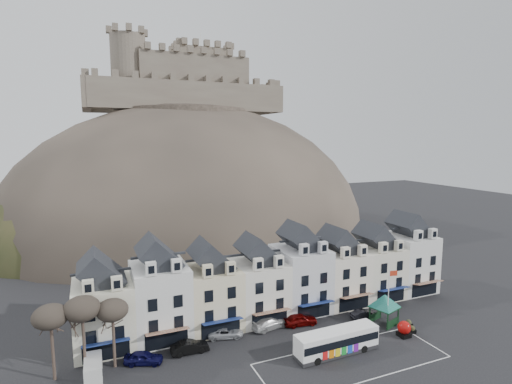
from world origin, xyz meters
TOP-DOWN VIEW (x-y plane):
  - ground at (0.00, 0.00)m, footprint 300.00×300.00m
  - coach_bay_markings at (2.00, 1.25)m, footprint 22.00×7.50m
  - townhouse_terrace at (0.15, 15.97)m, footprint 54.40×9.35m
  - castle_hill at (1.25, 68.95)m, footprint 100.00×76.00m
  - castle at (0.51, 75.93)m, footprint 50.20×22.20m
  - tree_left_far at (-29.00, 10.50)m, footprint 3.61×3.61m
  - tree_left_mid at (-26.00, 10.50)m, footprint 3.78×3.78m
  - tree_left_near at (-23.00, 10.50)m, footprint 3.43×3.43m
  - bus at (1.19, 3.21)m, footprint 10.47×2.61m
  - bus_shelter at (11.51, 7.10)m, footprint 6.26×6.26m
  - red_buoy at (11.45, 3.25)m, footprint 1.66×1.66m
  - flagpole at (11.21, 5.98)m, footprint 1.15×0.33m
  - white_van at (-25.23, 9.50)m, footprint 1.88×4.14m
  - planter_west at (13.75, 4.89)m, footprint 1.18×0.78m
  - planter_east at (13.00, 3.50)m, footprint 1.13×0.73m
  - car_navy at (-20.00, 9.87)m, footprint 4.59×3.13m
  - car_black at (-14.66, 10.11)m, footprint 4.49×1.61m
  - car_silver at (-9.60, 12.00)m, footprint 4.86×3.08m
  - car_white at (-3.42, 12.00)m, footprint 5.57×3.06m
  - car_maroon at (0.80, 11.20)m, footprint 4.80×2.43m
  - car_charcoal at (10.00, 9.50)m, footprint 3.85×1.65m

SIDE VIEW (x-z plane):
  - ground at x=0.00m, z-range 0.00..0.00m
  - coach_bay_markings at x=2.00m, z-range -0.01..0.01m
  - castle_hill at x=1.25m, z-range -33.89..34.11m
  - planter_east at x=13.00m, z-range -0.02..1.03m
  - planter_west at x=13.75m, z-range -0.02..1.09m
  - car_charcoal at x=10.00m, z-range 0.00..1.23m
  - car_silver at x=-9.60m, z-range 0.00..1.27m
  - car_navy at x=-20.00m, z-range 0.00..1.45m
  - car_black at x=-14.66m, z-range 0.00..1.47m
  - car_white at x=-3.42m, z-range 0.00..1.53m
  - car_maroon at x=0.80m, z-range 0.00..1.57m
  - white_van at x=-25.23m, z-range 0.00..1.87m
  - red_buoy at x=11.45m, z-range 0.02..2.07m
  - bus at x=1.19m, z-range 0.16..3.10m
  - bus_shelter at x=11.51m, z-range 1.15..5.33m
  - flagpole at x=11.21m, z-range 0.58..8.71m
  - townhouse_terrace at x=0.15m, z-range -0.60..11.20m
  - tree_left_near at x=-23.00m, z-range 2.64..10.47m
  - tree_left_far at x=-29.00m, z-range 2.78..11.02m
  - tree_left_mid at x=-26.00m, z-range 2.92..11.56m
  - castle at x=0.51m, z-range 29.19..51.19m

